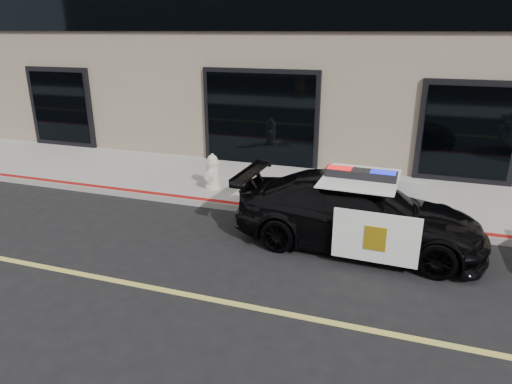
% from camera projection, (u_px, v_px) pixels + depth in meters
% --- Properties ---
extents(ground, '(120.00, 120.00, 0.00)m').
position_uv_depth(ground, '(182.00, 294.00, 7.11)').
color(ground, black).
rests_on(ground, ground).
extents(sidewalk_n, '(60.00, 3.50, 0.15)m').
position_uv_depth(sidewalk_n, '(276.00, 186.00, 11.77)').
color(sidewalk_n, gray).
rests_on(sidewalk_n, ground).
extents(police_car, '(2.31, 4.73, 1.50)m').
position_uv_depth(police_car, '(358.00, 212.00, 8.50)').
color(police_car, black).
rests_on(police_car, ground).
extents(fire_hydrant, '(0.40, 0.56, 0.88)m').
position_uv_depth(fire_hydrant, '(213.00, 173.00, 11.24)').
color(fire_hydrant, beige).
rests_on(fire_hydrant, sidewalk_n).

